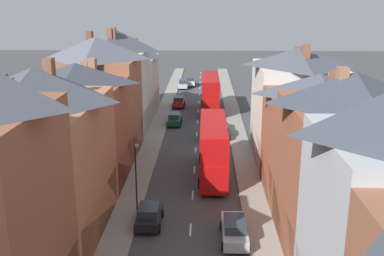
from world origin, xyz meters
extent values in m
cube|color=gray|center=(-5.10, 38.00, 0.07)|extent=(2.20, 104.00, 0.14)
cube|color=gray|center=(5.10, 38.00, 0.07)|extent=(2.20, 104.00, 0.14)
cube|color=silver|center=(0.00, 12.00, 0.01)|extent=(0.14, 1.80, 0.01)
cube|color=silver|center=(0.00, 18.00, 0.01)|extent=(0.14, 1.80, 0.01)
cube|color=silver|center=(0.00, 24.00, 0.01)|extent=(0.14, 1.80, 0.01)
cube|color=silver|center=(0.00, 30.00, 0.01)|extent=(0.14, 1.80, 0.01)
cube|color=silver|center=(0.00, 36.00, 0.01)|extent=(0.14, 1.80, 0.01)
cube|color=silver|center=(0.00, 42.00, 0.01)|extent=(0.14, 1.80, 0.01)
cube|color=silver|center=(0.00, 48.00, 0.01)|extent=(0.14, 1.80, 0.01)
cube|color=silver|center=(0.00, 54.00, 0.01)|extent=(0.14, 1.80, 0.01)
cube|color=silver|center=(0.00, 60.00, 0.01)|extent=(0.14, 1.80, 0.01)
cube|color=silver|center=(0.00, 66.00, 0.01)|extent=(0.14, 1.80, 0.01)
cube|color=silver|center=(0.00, 72.00, 0.01)|extent=(0.14, 1.80, 0.01)
cube|color=silver|center=(0.00, 78.00, 0.01)|extent=(0.14, 1.80, 0.01)
cube|color=silver|center=(0.00, 84.00, 0.01)|extent=(0.14, 1.80, 0.01)
cube|color=#B2704C|center=(-10.20, 11.15, 4.84)|extent=(8.00, 11.56, 9.69)
cube|color=navy|center=(-6.26, 11.15, 1.60)|extent=(0.12, 10.64, 3.20)
pyramid|color=#474C56|center=(-10.20, 11.15, 10.82)|extent=(8.00, 11.56, 2.27)
cube|color=brown|center=(-11.69, 9.74, 11.28)|extent=(0.60, 0.90, 0.91)
cube|color=brown|center=(-9.77, 13.13, 11.56)|extent=(0.60, 0.90, 1.49)
cube|color=#935138|center=(-10.20, 20.81, 4.60)|extent=(8.00, 7.77, 9.20)
cube|color=black|center=(-6.26, 20.81, 1.60)|extent=(0.12, 7.15, 3.20)
pyramid|color=#383D47|center=(-10.20, 20.81, 10.06)|extent=(8.00, 7.77, 1.73)
cube|color=#99664C|center=(-8.83, 21.35, 10.66)|extent=(0.60, 0.90, 1.20)
cube|color=#99664C|center=(-9.50, 21.46, 10.57)|extent=(0.60, 0.90, 1.02)
cube|color=brown|center=(-10.20, 28.77, 5.12)|extent=(8.00, 8.14, 10.24)
cube|color=olive|center=(-6.26, 28.77, 1.60)|extent=(0.12, 7.49, 3.20)
pyramid|color=#565B66|center=(-10.20, 28.77, 11.38)|extent=(8.00, 8.14, 2.28)
cube|color=brown|center=(-11.37, 30.93, 12.15)|extent=(0.60, 0.90, 1.53)
cube|color=beige|center=(-10.20, 37.06, 5.08)|extent=(8.00, 8.44, 10.15)
cube|color=#1E5133|center=(-6.26, 37.06, 1.60)|extent=(0.12, 7.76, 3.20)
pyramid|color=#474C56|center=(-10.20, 37.06, 11.54)|extent=(8.00, 8.44, 2.77)
cube|color=brown|center=(-9.75, 35.52, 12.28)|extent=(0.60, 0.90, 1.48)
cube|color=brown|center=(-10.12, 35.34, 12.24)|extent=(0.60, 0.90, 1.42)
cube|color=silver|center=(-10.20, 46.63, 4.09)|extent=(8.00, 10.69, 8.17)
cube|color=black|center=(-6.26, 46.63, 1.60)|extent=(0.12, 9.83, 3.20)
pyramid|color=#474C56|center=(-10.20, 46.63, 9.29)|extent=(8.00, 10.69, 2.24)
cube|color=brown|center=(-9.19, 48.59, 10.02)|extent=(0.60, 0.90, 1.46)
cube|color=#935138|center=(10.20, 10.10, 4.96)|extent=(8.00, 8.92, 9.93)
cube|color=#1E5133|center=(6.26, 10.10, 1.60)|extent=(0.12, 8.20, 3.20)
pyramid|color=#383D47|center=(10.20, 10.10, 10.94)|extent=(8.00, 8.92, 2.02)
cube|color=#99664C|center=(9.40, 10.20, 11.56)|extent=(0.60, 0.90, 1.25)
cube|color=#935138|center=(10.20, 18.48, 4.40)|extent=(8.00, 7.85, 8.79)
cube|color=navy|center=(6.26, 18.48, 1.60)|extent=(0.12, 7.22, 3.20)
pyramid|color=#474C56|center=(10.20, 18.48, 9.63)|extent=(8.00, 7.85, 1.67)
cube|color=brown|center=(10.90, 17.22, 10.26)|extent=(0.60, 0.90, 1.27)
cube|color=beige|center=(10.20, 27.31, 4.95)|extent=(8.00, 9.81, 9.91)
cube|color=navy|center=(6.26, 27.31, 1.60)|extent=(0.12, 9.03, 3.20)
pyramid|color=#474C56|center=(10.20, 27.31, 10.75)|extent=(8.00, 9.81, 1.68)
cube|color=brown|center=(10.41, 25.18, 11.44)|extent=(0.60, 0.90, 1.38)
cube|color=brown|center=(10.32, 28.20, 11.20)|extent=(0.60, 0.90, 0.91)
cube|color=#B70F0F|center=(1.80, 47.92, 1.65)|extent=(2.44, 10.80, 2.50)
cube|color=#B70F0F|center=(1.80, 47.92, 4.05)|extent=(2.44, 10.58, 2.30)
cube|color=#B70F0F|center=(1.80, 47.92, 5.25)|extent=(2.39, 10.37, 0.10)
cube|color=#28333D|center=(1.80, 53.27, 1.85)|extent=(2.20, 0.10, 1.20)
cube|color=#28333D|center=(1.80, 53.27, 4.15)|extent=(2.20, 0.10, 1.10)
cube|color=#28333D|center=(0.61, 47.92, 1.90)|extent=(0.06, 9.18, 0.90)
cube|color=#28333D|center=(0.61, 47.92, 4.15)|extent=(0.06, 9.18, 0.90)
cube|color=yellow|center=(1.80, 53.27, 4.95)|extent=(1.34, 0.08, 0.32)
cylinder|color=black|center=(0.58, 51.27, 0.50)|extent=(0.30, 1.00, 1.00)
cylinder|color=black|center=(3.02, 51.27, 0.50)|extent=(0.30, 1.00, 1.00)
cylinder|color=black|center=(0.58, 44.95, 0.50)|extent=(0.30, 1.00, 1.00)
cylinder|color=black|center=(3.02, 44.95, 0.50)|extent=(0.30, 1.00, 1.00)
cube|color=#B70F0F|center=(1.80, 22.49, 1.65)|extent=(2.44, 10.80, 2.50)
cube|color=#B70F0F|center=(1.80, 22.49, 4.05)|extent=(2.44, 10.58, 2.30)
cube|color=#B70F0F|center=(1.80, 22.49, 5.25)|extent=(2.39, 10.37, 0.10)
cube|color=#28333D|center=(1.80, 27.84, 1.85)|extent=(2.20, 0.10, 1.20)
cube|color=#28333D|center=(1.80, 27.84, 4.15)|extent=(2.20, 0.10, 1.10)
cube|color=#28333D|center=(0.61, 22.49, 1.90)|extent=(0.06, 9.18, 0.90)
cube|color=#28333D|center=(0.61, 22.49, 4.15)|extent=(0.06, 9.18, 0.90)
cube|color=yellow|center=(1.80, 27.84, 4.95)|extent=(1.34, 0.08, 0.32)
cylinder|color=black|center=(0.58, 25.84, 0.50)|extent=(0.30, 1.00, 1.00)
cylinder|color=black|center=(3.02, 25.84, 0.50)|extent=(0.30, 1.00, 1.00)
cylinder|color=black|center=(0.58, 19.52, 0.50)|extent=(0.30, 1.00, 1.00)
cylinder|color=black|center=(3.02, 19.52, 0.50)|extent=(0.30, 1.00, 1.00)
cube|color=#144728|center=(-3.10, 40.58, 0.65)|extent=(1.70, 4.45, 0.68)
cube|color=#28333D|center=(-3.10, 40.35, 1.29)|extent=(1.46, 2.22, 0.60)
cylinder|color=black|center=(-3.95, 41.95, 0.31)|extent=(0.20, 0.62, 0.62)
cylinder|color=black|center=(-2.25, 41.95, 0.31)|extent=(0.20, 0.62, 0.62)
cylinder|color=black|center=(-3.95, 39.20, 0.31)|extent=(0.20, 0.62, 0.62)
cylinder|color=black|center=(-2.25, 39.20, 0.31)|extent=(0.20, 0.62, 0.62)
cube|color=maroon|center=(-3.10, 50.90, 0.68)|extent=(1.70, 4.21, 0.74)
cube|color=#28333D|center=(-3.10, 50.69, 1.35)|extent=(1.46, 2.10, 0.60)
cylinder|color=black|center=(-3.95, 52.20, 0.31)|extent=(0.20, 0.62, 0.62)
cylinder|color=black|center=(-2.25, 52.20, 0.31)|extent=(0.20, 0.62, 0.62)
cylinder|color=black|center=(-3.95, 49.59, 0.31)|extent=(0.20, 0.62, 0.62)
cylinder|color=black|center=(-2.25, 49.59, 0.31)|extent=(0.20, 0.62, 0.62)
cube|color=#B7BABF|center=(-3.10, 65.73, 0.68)|extent=(1.70, 3.95, 0.73)
cube|color=#28333D|center=(-3.10, 65.53, 1.34)|extent=(1.46, 1.97, 0.60)
cylinder|color=black|center=(-3.95, 66.95, 0.31)|extent=(0.20, 0.62, 0.62)
cylinder|color=black|center=(-2.25, 66.95, 0.31)|extent=(0.20, 0.62, 0.62)
cylinder|color=black|center=(-3.95, 64.51, 0.31)|extent=(0.20, 0.62, 0.62)
cylinder|color=black|center=(-2.25, 64.51, 0.31)|extent=(0.20, 0.62, 0.62)
cube|color=black|center=(3.10, 35.02, 0.66)|extent=(1.70, 4.37, 0.70)
cube|color=#28333D|center=(3.10, 34.80, 1.31)|extent=(1.46, 2.19, 0.60)
cylinder|color=black|center=(2.25, 36.38, 0.31)|extent=(0.20, 0.62, 0.62)
cylinder|color=black|center=(3.95, 36.38, 0.31)|extent=(0.20, 0.62, 0.62)
cylinder|color=black|center=(2.25, 33.67, 0.31)|extent=(0.20, 0.62, 0.62)
cylinder|color=black|center=(3.95, 33.67, 0.31)|extent=(0.20, 0.62, 0.62)
cube|color=silver|center=(-1.80, 68.49, 0.68)|extent=(1.70, 3.87, 0.74)
cube|color=#28333D|center=(-1.80, 68.30, 1.35)|extent=(1.46, 1.93, 0.60)
cylinder|color=black|center=(-2.65, 69.69, 0.31)|extent=(0.20, 0.62, 0.62)
cylinder|color=black|center=(-0.95, 69.69, 0.31)|extent=(0.20, 0.62, 0.62)
cylinder|color=black|center=(-2.65, 67.30, 0.31)|extent=(0.20, 0.62, 0.62)
cylinder|color=black|center=(-0.95, 67.30, 0.31)|extent=(0.20, 0.62, 0.62)
cube|color=black|center=(-3.10, 12.71, 0.64)|extent=(1.70, 3.87, 0.67)
cube|color=#28333D|center=(-3.10, 12.52, 1.28)|extent=(1.46, 1.93, 0.60)
cylinder|color=black|center=(-3.95, 13.91, 0.31)|extent=(0.20, 0.62, 0.62)
cylinder|color=black|center=(-2.25, 13.91, 0.31)|extent=(0.20, 0.62, 0.62)
cylinder|color=black|center=(-3.95, 11.51, 0.31)|extent=(0.20, 0.62, 0.62)
cylinder|color=black|center=(-2.25, 11.51, 0.31)|extent=(0.20, 0.62, 0.62)
cube|color=#B7BABF|center=(3.10, 10.66, 0.69)|extent=(1.70, 4.57, 0.75)
cube|color=#28333D|center=(3.10, 10.44, 1.36)|extent=(1.46, 2.28, 0.60)
cylinder|color=black|center=(2.25, 12.08, 0.31)|extent=(0.20, 0.62, 0.62)
cylinder|color=black|center=(3.95, 12.08, 0.31)|extent=(0.20, 0.62, 0.62)
cylinder|color=black|center=(2.25, 9.25, 0.31)|extent=(0.20, 0.62, 0.62)
cylinder|color=black|center=(3.95, 9.25, 0.31)|extent=(0.20, 0.62, 0.62)
cube|color=white|center=(1.80, 34.80, 1.36)|extent=(1.96, 5.20, 2.10)
cube|color=#28333D|center=(1.80, 37.35, 1.66)|extent=(1.76, 0.10, 0.90)
cylinder|color=black|center=(0.82, 36.36, 0.36)|extent=(0.24, 0.72, 0.72)
cylinder|color=black|center=(2.78, 36.36, 0.36)|extent=(0.24, 0.72, 0.72)
cylinder|color=black|center=(0.82, 33.24, 0.36)|extent=(0.24, 0.72, 0.72)
cylinder|color=black|center=(2.78, 33.24, 0.36)|extent=(0.24, 0.72, 0.72)
cylinder|color=black|center=(-4.25, 14.40, 2.75)|extent=(0.12, 0.12, 5.50)
cylinder|color=black|center=(-4.25, 14.85, 5.40)|extent=(0.08, 0.90, 0.08)
cube|color=beige|center=(-4.25, 15.30, 5.32)|extent=(0.20, 0.32, 0.20)
camera|label=1|loc=(0.97, -17.39, 16.21)|focal=42.00mm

